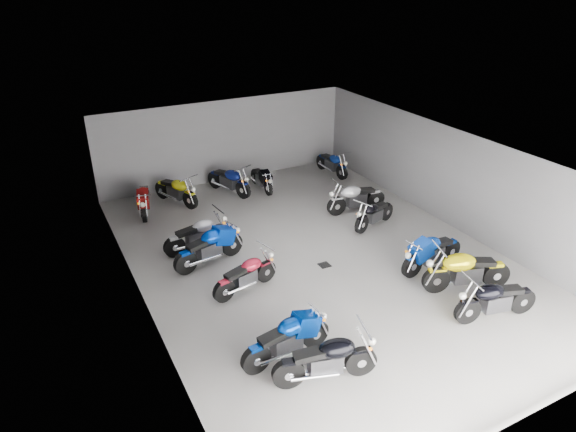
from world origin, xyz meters
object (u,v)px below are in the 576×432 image
motorcycle_back_b (176,190)px  motorcycle_left_f (198,235)px  drain_grate (325,265)px  motorcycle_back_d (262,178)px  motorcycle_back_a (144,199)px  motorcycle_left_e (210,247)px  motorcycle_right_a (495,300)px  motorcycle_right_f (356,198)px  motorcycle_right_c (432,252)px  motorcycle_left_a (327,360)px  motorcycle_right_b (466,271)px  motorcycle_left_d (246,275)px  motorcycle_back_f (332,163)px  motorcycle_right_e (374,214)px  motorcycle_back_c (229,180)px  motorcycle_left_b (288,339)px

motorcycle_back_b → motorcycle_left_f: bearing=59.0°
drain_grate → motorcycle_back_d: motorcycle_back_d is taller
motorcycle_left_f → motorcycle_back_a: size_ratio=1.01×
motorcycle_left_e → motorcycle_right_a: motorcycle_left_e is taller
motorcycle_left_e → motorcycle_right_f: motorcycle_left_e is taller
motorcycle_right_c → motorcycle_left_a: bearing=110.0°
motorcycle_left_a → motorcycle_right_a: (4.68, -0.09, -0.01)m
motorcycle_right_b → motorcycle_right_c: motorcycle_right_b is taller
motorcycle_left_a → motorcycle_right_c: motorcycle_left_a is taller
motorcycle_back_d → motorcycle_right_b: bearing=103.9°
drain_grate → motorcycle_left_e: size_ratio=0.14×
motorcycle_left_d → motorcycle_back_f: size_ratio=0.98×
motorcycle_left_e → motorcycle_back_b: motorcycle_left_e is taller
motorcycle_back_b → motorcycle_back_d: (3.26, -0.23, -0.07)m
motorcycle_left_a → motorcycle_back_b: bearing=-164.9°
motorcycle_left_a → motorcycle_back_d: 10.27m
motorcycle_left_d → motorcycle_right_a: (4.83, -3.86, 0.05)m
drain_grate → motorcycle_left_e: bearing=150.5°
motorcycle_left_f → motorcycle_back_f: (6.89, 3.43, -0.02)m
motorcycle_right_b → motorcycle_back_a: 10.69m
drain_grate → motorcycle_back_d: bearing=82.5°
motorcycle_left_d → motorcycle_back_b: size_ratio=0.98×
motorcycle_left_a → motorcycle_back_d: bearing=176.6°
motorcycle_right_a → motorcycle_left_a: bearing=100.4°
motorcycle_right_a → drain_grate: bearing=42.0°
motorcycle_right_b → motorcycle_back_a: (-6.31, 8.63, -0.06)m
drain_grate → motorcycle_back_d: 5.95m
motorcycle_back_a → motorcycle_back_f: bearing=-164.3°
motorcycle_right_e → motorcycle_back_a: (-6.39, 4.52, 0.05)m
motorcycle_right_b → motorcycle_right_c: bearing=23.1°
drain_grate → motorcycle_right_a: bearing=-59.5°
motorcycle_left_a → motorcycle_back_c: 10.19m
drain_grate → motorcycle_back_b: (-2.49, 6.12, 0.51)m
motorcycle_left_e → motorcycle_right_b: size_ratio=0.96×
motorcycle_right_e → motorcycle_back_d: (-1.92, 4.53, -0.01)m
motorcycle_left_e → motorcycle_left_f: (-0.04, 0.95, -0.04)m
motorcycle_left_b → motorcycle_back_f: bearing=137.6°
motorcycle_back_a → motorcycle_back_b: 1.23m
motorcycle_left_e → motorcycle_back_d: bearing=126.1°
motorcycle_right_f → motorcycle_back_c: bearing=47.5°
drain_grate → motorcycle_left_f: (-2.89, 2.56, 0.50)m
motorcycle_right_f → motorcycle_left_e: bearing=104.5°
motorcycle_right_a → motorcycle_left_f: bearing=50.2°
motorcycle_right_e → motorcycle_back_f: motorcycle_back_f is taller
motorcycle_right_e → motorcycle_right_f: size_ratio=0.85×
motorcycle_left_a → motorcycle_back_b: 10.02m
motorcycle_back_c → motorcycle_back_f: motorcycle_back_c is taller
motorcycle_right_f → motorcycle_back_b: bearing=61.0°
motorcycle_left_d → motorcycle_left_f: motorcycle_left_f is taller
motorcycle_back_d → motorcycle_right_c: bearing=105.1°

